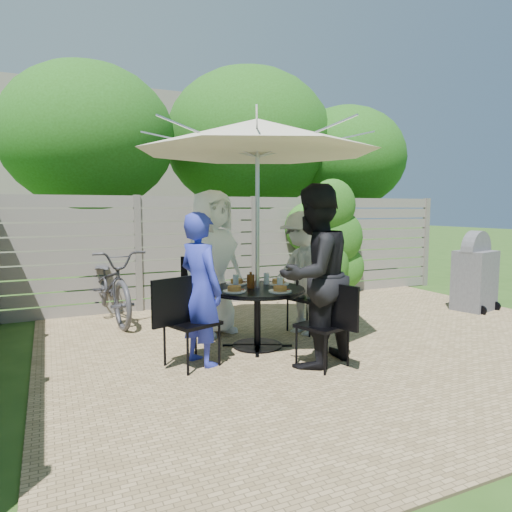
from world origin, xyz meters
name	(u,v)px	position (x,y,z in m)	size (l,w,h in m)	color
backyard_envelope	(161,178)	(0.09, 10.29, 2.61)	(60.00, 60.00, 5.00)	#294C17
patio_table	(257,306)	(-1.09, 0.51, 0.50)	(1.40, 1.40, 0.72)	black
umbrella	(257,136)	(-1.09, 0.51, 2.45)	(3.49, 3.49, 2.65)	silver
chair_back	(206,310)	(-1.42, 1.42, 0.30)	(0.64, 0.75, 0.99)	black
person_back	(212,263)	(-1.37, 1.29, 0.94)	(0.92, 0.60, 1.88)	white
chair_left	(191,340)	(-1.99, 0.18, 0.29)	(0.74, 0.59, 0.96)	black
person_left	(201,290)	(-1.87, 0.23, 0.80)	(0.59, 0.38, 1.61)	#2832AE
chair_front	(323,342)	(-0.76, -0.40, 0.27)	(0.55, 0.69, 0.90)	black
person_front	(314,276)	(-0.80, -0.27, 0.95)	(0.92, 0.72, 1.89)	black
chair_right	(309,311)	(-0.18, 0.83, 0.28)	(0.72, 0.56, 0.94)	black
person_right	(303,274)	(-0.30, 0.79, 0.80)	(1.04, 0.60, 1.61)	#B7B7B2
plate_back	(237,282)	(-1.21, 0.85, 0.74)	(0.26, 0.26, 0.06)	white
plate_left	(234,290)	(-1.42, 0.38, 0.74)	(0.26, 0.26, 0.06)	white
plate_front	(280,290)	(-0.96, 0.17, 0.74)	(0.26, 0.26, 0.06)	white
plate_right	(278,282)	(-0.75, 0.63, 0.74)	(0.26, 0.26, 0.06)	white
glass_back	(236,280)	(-1.27, 0.72, 0.79)	(0.07, 0.07, 0.14)	silver
glass_front	(280,284)	(-0.90, 0.30, 0.79)	(0.07, 0.07, 0.14)	silver
glass_right	(266,279)	(-0.88, 0.69, 0.79)	(0.07, 0.07, 0.14)	silver
syrup_jug	(251,281)	(-1.16, 0.53, 0.80)	(0.09, 0.09, 0.16)	#59280C
coffee_cup	(250,280)	(-1.07, 0.75, 0.78)	(0.08, 0.08, 0.12)	#C6B293
bicycle	(110,285)	(-2.48, 2.60, 0.53)	(0.71, 2.03, 1.07)	#333338
bbq_grill	(475,275)	(2.91, 0.84, 0.59)	(0.73, 0.63, 1.29)	slate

